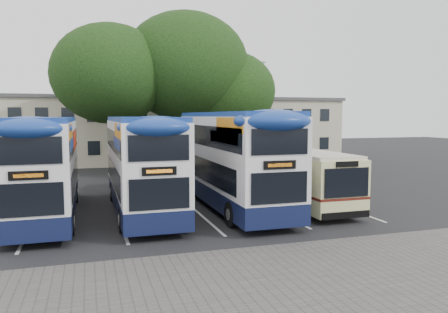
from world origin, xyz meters
TOP-DOWN VIEW (x-y plane):
  - ground at (0.00, 0.00)m, footprint 120.00×120.00m
  - paving_strip at (-2.00, -5.00)m, footprint 40.00×6.00m
  - bay_lines at (-3.75, 5.00)m, footprint 14.12×11.00m
  - depot_building at (0.00, 26.99)m, footprint 32.40×8.40m
  - lamp_post at (6.00, 19.97)m, footprint 0.25×1.05m
  - tree_left at (-6.83, 16.56)m, footprint 8.23×8.23m
  - tree_mid at (-1.34, 17.06)m, footprint 9.51×9.51m
  - tree_right at (1.97, 16.95)m, footprint 7.33×7.33m
  - bus_dd_left at (-10.31, 4.86)m, footprint 2.53×10.45m
  - bus_dd_mid at (-6.17, 4.66)m, footprint 2.54×10.49m
  - bus_dd_right at (-1.92, 4.39)m, footprint 2.67×11.01m
  - bus_single at (1.41, 4.35)m, footprint 2.34×9.21m

SIDE VIEW (x-z plane):
  - ground at x=0.00m, z-range 0.00..0.00m
  - paving_strip at x=-2.00m, z-range 0.00..0.01m
  - bay_lines at x=-3.75m, z-range 0.00..0.01m
  - bus_single at x=1.41m, z-range 0.18..2.93m
  - bus_dd_left at x=-10.31m, z-range 0.22..4.57m
  - bus_dd_mid at x=-6.17m, z-range 0.22..4.59m
  - bus_dd_right at x=-1.92m, z-range 0.23..4.82m
  - depot_building at x=0.00m, z-range 0.05..6.25m
  - lamp_post at x=6.00m, z-range 0.55..9.61m
  - tree_right at x=1.97m, z-range 1.58..10.99m
  - tree_left at x=-6.83m, z-range 1.91..12.75m
  - tree_mid at x=-1.34m, z-range 2.01..14.15m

